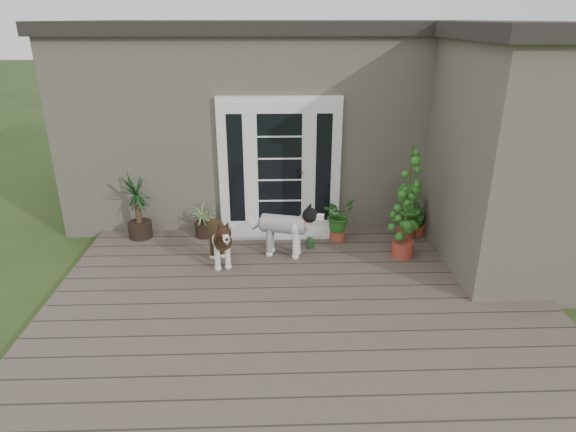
{
  "coord_description": "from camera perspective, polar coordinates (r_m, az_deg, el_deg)",
  "views": [
    {
      "loc": [
        -0.33,
        -4.76,
        3.34
      ],
      "look_at": [
        -0.1,
        1.75,
        0.7
      ],
      "focal_mm": 30.52,
      "sensor_mm": 36.0,
      "label": 1
    }
  ],
  "objects": [
    {
      "name": "door_unit",
      "position": [
        7.66,
        -0.97,
        5.82
      ],
      "size": [
        1.9,
        0.14,
        2.15
      ],
      "primitive_type": "cube",
      "color": "white",
      "rests_on": "deck"
    },
    {
      "name": "roof_main",
      "position": [
        9.41,
        -0.01,
        21.22
      ],
      "size": [
        7.6,
        4.2,
        0.2
      ],
      "primitive_type": "cube",
      "color": "#2D2826",
      "rests_on": "house_main"
    },
    {
      "name": "yucca",
      "position": [
        7.92,
        -17.12,
        0.98
      ],
      "size": [
        0.7,
        0.7,
        1.01
      ],
      "primitive_type": null,
      "rotation": [
        0.0,
        0.0,
        -0.0
      ],
      "color": "black",
      "rests_on": "deck"
    },
    {
      "name": "white_dog",
      "position": [
        7.04,
        -0.5,
        -1.95
      ],
      "size": [
        0.92,
        0.57,
        0.71
      ],
      "primitive_type": null,
      "rotation": [
        0.0,
        0.0,
        -1.83
      ],
      "color": "silver",
      "rests_on": "deck"
    },
    {
      "name": "herb_b",
      "position": [
        7.83,
        13.68,
        -0.34
      ],
      "size": [
        0.59,
        0.59,
        0.63
      ],
      "primitive_type": "imported",
      "rotation": [
        0.0,
        0.0,
        2.52
      ],
      "color": "#164D17",
      "rests_on": "deck"
    },
    {
      "name": "door_step",
      "position": [
        7.84,
        -0.9,
        -1.98
      ],
      "size": [
        1.6,
        0.4,
        0.05
      ],
      "primitive_type": "cube",
      "color": "white",
      "rests_on": "deck"
    },
    {
      "name": "house_wing",
      "position": [
        7.26,
        24.59,
        5.79
      ],
      "size": [
        1.6,
        2.4,
        3.1
      ],
      "primitive_type": "cube",
      "color": "#665E54",
      "rests_on": "ground"
    },
    {
      "name": "clog_left",
      "position": [
        7.46,
        2.63,
        -3.19
      ],
      "size": [
        0.14,
        0.28,
        0.08
      ],
      "primitive_type": null,
      "rotation": [
        0.0,
        0.0,
        -0.04
      ],
      "color": "#163918",
      "rests_on": "deck"
    },
    {
      "name": "spider_plant",
      "position": [
        7.8,
        -9.65,
        -0.26
      ],
      "size": [
        0.72,
        0.72,
        0.59
      ],
      "primitive_type": null,
      "rotation": [
        0.0,
        0.0,
        -0.36
      ],
      "color": "#9BBE75",
      "rests_on": "deck"
    },
    {
      "name": "clog_right",
      "position": [
        7.82,
        1.29,
        -1.88
      ],
      "size": [
        0.26,
        0.33,
        0.09
      ],
      "primitive_type": null,
      "rotation": [
        0.0,
        0.0,
        -0.46
      ],
      "color": "black",
      "rests_on": "deck"
    },
    {
      "name": "herb_c",
      "position": [
        8.04,
        14.77,
        -0.43
      ],
      "size": [
        0.4,
        0.4,
        0.48
      ],
      "primitive_type": "imported",
      "rotation": [
        0.0,
        0.0,
        4.34
      ],
      "color": "#1B5E1C",
      "rests_on": "deck"
    },
    {
      "name": "herb_a",
      "position": [
        7.57,
        5.85,
        -0.62
      ],
      "size": [
        0.69,
        0.69,
        0.63
      ],
      "primitive_type": "imported",
      "rotation": [
        0.0,
        0.0,
        0.68
      ],
      "color": "#195A1D",
      "rests_on": "deck"
    },
    {
      "name": "brindle_dog",
      "position": [
        6.86,
        -8.01,
        -3.04
      ],
      "size": [
        0.56,
        0.86,
        0.67
      ],
      "primitive_type": null,
      "rotation": [
        0.0,
        0.0,
        3.44
      ],
      "color": "#3D2D16",
      "rests_on": "deck"
    },
    {
      "name": "deck",
      "position": [
        6.12,
        1.4,
        -10.34
      ],
      "size": [
        6.2,
        4.6,
        0.12
      ],
      "primitive_type": "cube",
      "color": "#6B5B4C",
      "rests_on": "ground"
    },
    {
      "name": "roof_wing",
      "position": [
        7.04,
        26.8,
        18.74
      ],
      "size": [
        1.8,
        2.6,
        0.2
      ],
      "primitive_type": "cube",
      "color": "#2D2826",
      "rests_on": "house_wing"
    },
    {
      "name": "sapling",
      "position": [
        7.02,
        13.71,
        1.63
      ],
      "size": [
        0.6,
        0.6,
        1.69
      ],
      "primitive_type": null,
      "rotation": [
        0.0,
        0.0,
        0.23
      ],
      "color": "#215A19",
      "rests_on": "deck"
    },
    {
      "name": "house_main",
      "position": [
        9.58,
        -0.01,
        11.31
      ],
      "size": [
        7.4,
        4.0,
        3.1
      ],
      "primitive_type": "cube",
      "color": "#665E54",
      "rests_on": "ground"
    }
  ]
}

